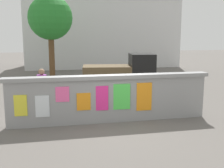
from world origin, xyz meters
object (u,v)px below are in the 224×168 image
(auto_rickshaw_truck, at_px, (122,72))
(person_walking, at_px, (42,86))
(bicycle_near, at_px, (103,102))
(tree_roadside, at_px, (50,18))
(motorcycle, at_px, (46,88))
(bicycle_far, at_px, (154,95))

(auto_rickshaw_truck, relative_size, person_walking, 2.33)
(auto_rickshaw_truck, xyz_separation_m, person_walking, (-3.86, -3.60, 0.09))
(bicycle_near, xyz_separation_m, tree_roadside, (-1.85, 8.31, 3.45))
(auto_rickshaw_truck, distance_m, bicycle_near, 4.26)
(tree_roadside, bearing_deg, motorcycle, -92.45)
(bicycle_far, xyz_separation_m, tree_roadside, (-4.11, 7.59, 3.45))
(tree_roadside, bearing_deg, bicycle_far, -61.58)
(auto_rickshaw_truck, xyz_separation_m, bicycle_near, (-1.69, -3.87, -0.54))
(bicycle_far, bearing_deg, person_walking, -174.12)
(bicycle_near, bearing_deg, bicycle_far, 17.79)
(auto_rickshaw_truck, distance_m, person_walking, 5.28)
(bicycle_near, height_order, tree_roadside, tree_roadside)
(person_walking, height_order, tree_roadside, tree_roadside)
(bicycle_far, bearing_deg, auto_rickshaw_truck, 100.22)
(person_walking, bearing_deg, motorcycle, 88.23)
(person_walking, bearing_deg, bicycle_near, -7.08)
(bicycle_near, distance_m, person_walking, 2.27)
(bicycle_far, bearing_deg, tree_roadside, 118.42)
(bicycle_far, bearing_deg, bicycle_near, -162.21)
(motorcycle, distance_m, person_walking, 2.48)
(motorcycle, relative_size, bicycle_near, 1.11)
(tree_roadside, bearing_deg, auto_rickshaw_truck, -51.45)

